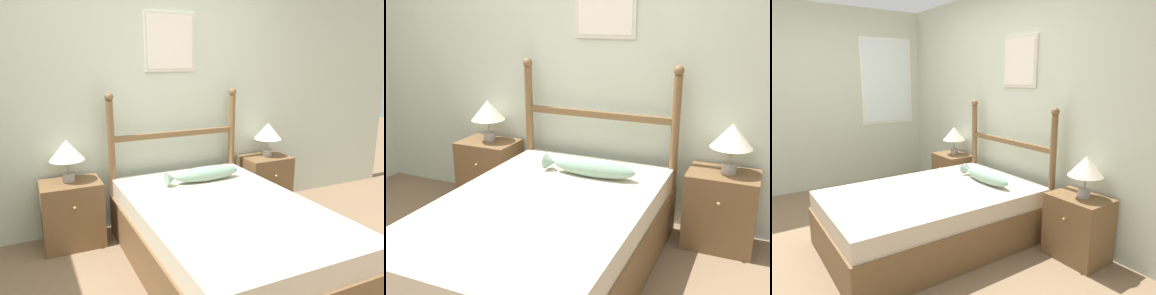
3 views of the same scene
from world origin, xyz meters
The scene contains 10 objects.
ground_plane centered at (0.00, 0.00, 0.00)m, with size 16.00×16.00×0.00m, color #7A6047.
wall_back centered at (0.00, 1.73, 1.28)m, with size 6.40×0.08×2.55m.
wall_left centered at (-2.13, 0.02, 1.28)m, with size 0.08×6.40×2.55m.
bed centered at (0.24, 0.60, 0.26)m, with size 1.30×1.99×0.52m.
headboard centered at (0.24, 1.56, 0.72)m, with size 1.32×0.08×1.30m.
nightstand_left centered at (-0.76, 1.49, 0.28)m, with size 0.50×0.39×0.57m.
nightstand_right centered at (1.24, 1.49, 0.28)m, with size 0.50×0.39×0.57m.
table_lamp_left centered at (-0.77, 1.51, 0.83)m, with size 0.29×0.29×0.36m.
table_lamp_right centered at (1.27, 1.50, 0.83)m, with size 0.29×0.29×0.36m.
fish_pillow centered at (0.34, 1.16, 0.59)m, with size 0.70×0.15×0.13m.
Camera 3 is at (2.96, -0.93, 1.58)m, focal length 32.00 mm.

